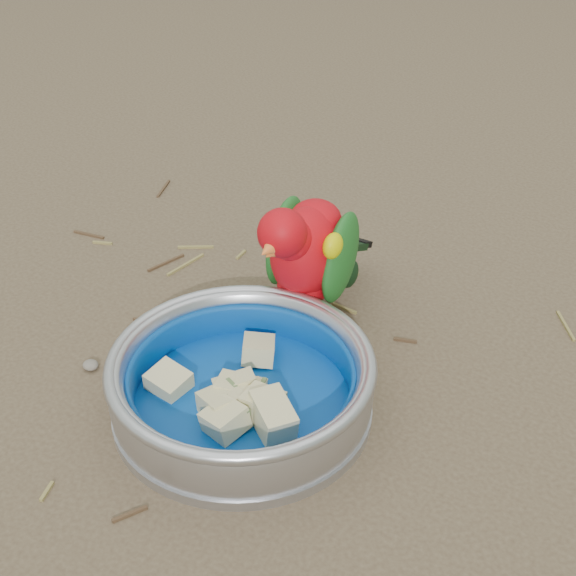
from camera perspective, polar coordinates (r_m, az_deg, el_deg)
The scene contains 6 objects.
ground at distance 0.79m, azimuth -10.00°, elevation -7.10°, with size 60.00×60.00×0.00m, color brown.
food_bowl at distance 0.75m, azimuth -3.25°, elevation -8.23°, with size 0.24×0.24×0.02m, color #B2B2BA.
bowl_wall at distance 0.73m, azimuth -3.32°, elevation -6.48°, with size 0.24×0.24×0.04m, color #B2B2BA, non-canonical shape.
fruit_wedges at distance 0.74m, azimuth -3.31°, elevation -6.90°, with size 0.14×0.14×0.03m, color beige, non-canonical shape.
lory_parrot at distance 0.82m, azimuth 1.29°, elevation 1.82°, with size 0.09×0.19×0.15m, color #B90810, non-canonical shape.
ground_debris at distance 0.77m, azimuth -8.18°, elevation -7.80°, with size 0.90×0.80×0.01m, color olive, non-canonical shape.
Camera 1 is at (0.45, -0.39, 0.51)m, focal length 50.00 mm.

